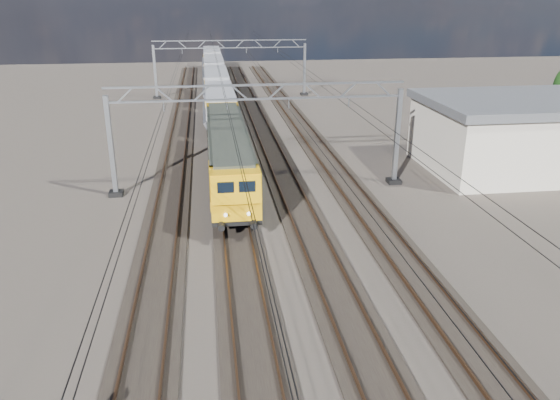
{
  "coord_description": "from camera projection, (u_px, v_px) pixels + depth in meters",
  "views": [
    {
      "loc": [
        -3.31,
        -30.96,
        12.47
      ],
      "look_at": [
        0.26,
        -4.58,
        2.4
      ],
      "focal_mm": 35.0,
      "sensor_mm": 36.0,
      "label": 1
    }
  ],
  "objects": [
    {
      "name": "hopper_wagon_mid",
      "position": [
        216.0,
        83.0,
        67.17
      ],
      "size": [
        3.38,
        13.0,
        3.25
      ],
      "color": "black",
      "rests_on": "ground"
    },
    {
      "name": "locomotive",
      "position": [
        228.0,
        151.0,
        37.57
      ],
      "size": [
        2.76,
        21.1,
        3.62
      ],
      "color": "black",
      "rests_on": "ground"
    },
    {
      "name": "catenary_gantry_far",
      "position": [
        231.0,
        66.0,
        69.22
      ],
      "size": [
        19.9,
        0.9,
        7.11
      ],
      "color": "gray",
      "rests_on": "ground"
    },
    {
      "name": "industrial_shed",
      "position": [
        548.0,
        133.0,
        40.89
      ],
      "size": [
        18.6,
        10.6,
        5.4
      ],
      "color": "beige",
      "rests_on": "ground"
    },
    {
      "name": "track_outer_west",
      "position": [
        167.0,
        214.0,
        32.75
      ],
      "size": [
        2.6,
        140.0,
        0.3
      ],
      "color": "black",
      "rests_on": "ground"
    },
    {
      "name": "track_inner_east",
      "position": [
        298.0,
        208.0,
        33.75
      ],
      "size": [
        2.6,
        140.0,
        0.3
      ],
      "color": "black",
      "rests_on": "ground"
    },
    {
      "name": "catenary_gantry_mid",
      "position": [
        259.0,
        133.0,
        35.85
      ],
      "size": [
        19.9,
        0.9,
        7.11
      ],
      "color": "gray",
      "rests_on": "ground"
    },
    {
      "name": "overhead_wires",
      "position": [
        253.0,
        95.0,
        38.91
      ],
      "size": [
        12.03,
        140.0,
        0.53
      ],
      "color": "black",
      "rests_on": "ground"
    },
    {
      "name": "track_outer_east",
      "position": [
        361.0,
        205.0,
        34.26
      ],
      "size": [
        2.6,
        140.0,
        0.3
      ],
      "color": "black",
      "rests_on": "ground"
    },
    {
      "name": "hopper_wagon_fourth",
      "position": [
        212.0,
        58.0,
        93.49
      ],
      "size": [
        3.38,
        13.0,
        3.25
      ],
      "color": "black",
      "rests_on": "ground"
    },
    {
      "name": "hopper_wagon_lead",
      "position": [
        220.0,
        104.0,
        54.01
      ],
      "size": [
        3.38,
        13.0,
        3.25
      ],
      "color": "black",
      "rests_on": "ground"
    },
    {
      "name": "hopper_wagon_third",
      "position": [
        214.0,
        68.0,
        80.33
      ],
      "size": [
        3.38,
        13.0,
        3.25
      ],
      "color": "black",
      "rests_on": "ground"
    },
    {
      "name": "ground",
      "position": [
        266.0,
        211.0,
        33.53
      ],
      "size": [
        160.0,
        160.0,
        0.0
      ],
      "primitive_type": "plane",
      "color": "#29241F",
      "rests_on": "ground"
    },
    {
      "name": "track_loco",
      "position": [
        233.0,
        211.0,
        33.25
      ],
      "size": [
        2.6,
        140.0,
        0.3
      ],
      "color": "black",
      "rests_on": "ground"
    }
  ]
}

